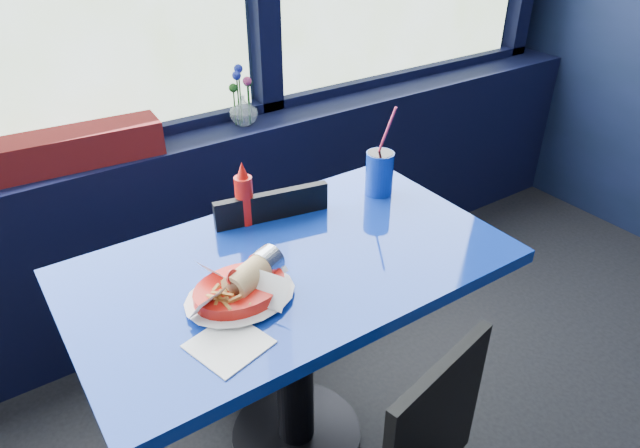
{
  "coord_description": "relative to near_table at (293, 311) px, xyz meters",
  "views": [
    {
      "loc": [
        -0.36,
        0.89,
        1.67
      ],
      "look_at": [
        0.38,
        1.98,
        0.85
      ],
      "focal_mm": 32.0,
      "sensor_mm": 36.0,
      "label": 1
    }
  ],
  "objects": [
    {
      "name": "napkin",
      "position": [
        -0.29,
        -0.2,
        0.18
      ],
      "size": [
        0.19,
        0.19,
        0.0
      ],
      "primitive_type": "cube",
      "rotation": [
        0.0,
        0.0,
        0.26
      ],
      "color": "white",
      "rests_on": "near_table"
    },
    {
      "name": "chair_near_back",
      "position": [
        0.05,
        0.33,
        -0.08
      ],
      "size": [
        0.44,
        0.45,
        0.84
      ],
      "rotation": [
        0.0,
        0.0,
        2.95
      ],
      "color": "black",
      "rests_on": "ground"
    },
    {
      "name": "near_table",
      "position": [
        0.0,
        0.0,
        0.0
      ],
      "size": [
        1.2,
        0.7,
        0.75
      ],
      "color": "black",
      "rests_on": "ground"
    },
    {
      "name": "soda_cup",
      "position": [
        0.45,
        0.17,
        0.26
      ],
      "size": [
        0.09,
        0.09,
        0.31
      ],
      "rotation": [
        0.0,
        0.0,
        -0.24
      ],
      "color": "#0D2E96",
      "rests_on": "near_table"
    },
    {
      "name": "planter_box",
      "position": [
        -0.35,
        0.85,
        0.29
      ],
      "size": [
        0.61,
        0.19,
        0.12
      ],
      "primitive_type": "cube",
      "rotation": [
        0.0,
        0.0,
        -0.07
      ],
      "color": "maroon",
      "rests_on": "window_sill"
    },
    {
      "name": "food_basket",
      "position": [
        -0.19,
        -0.07,
        0.22
      ],
      "size": [
        0.26,
        0.25,
        0.09
      ],
      "rotation": [
        0.0,
        0.0,
        -0.03
      ],
      "color": "red",
      "rests_on": "near_table"
    },
    {
      "name": "ketchup_bottle",
      "position": [
        -0.01,
        0.25,
        0.27
      ],
      "size": [
        0.05,
        0.05,
        0.2
      ],
      "color": "red",
      "rests_on": "near_table"
    },
    {
      "name": "window_sill",
      "position": [
        -0.3,
        0.87,
        -0.17
      ],
      "size": [
        5.0,
        0.26,
        0.8
      ],
      "primitive_type": "cube",
      "color": "black",
      "rests_on": "ground"
    },
    {
      "name": "flower_vase",
      "position": [
        0.31,
        0.85,
        0.3
      ],
      "size": [
        0.12,
        0.13,
        0.24
      ],
      "rotation": [
        0.0,
        0.0,
        0.09
      ],
      "color": "silver",
      "rests_on": "window_sill"
    }
  ]
}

